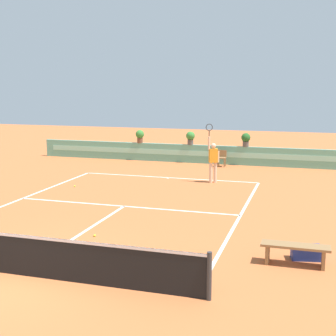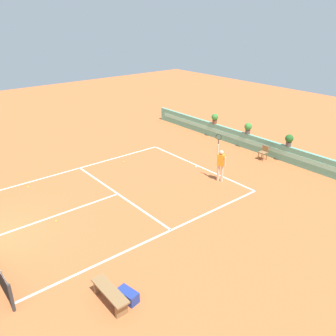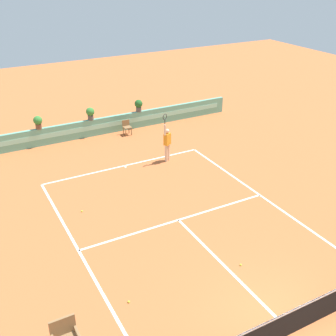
{
  "view_description": "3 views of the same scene",
  "coord_description": "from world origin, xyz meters",
  "px_view_note": "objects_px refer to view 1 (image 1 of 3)",
  "views": [
    {
      "loc": [
        6.19,
        -8.7,
        4.22
      ],
      "look_at": [
        0.87,
        8.9,
        1.0
      ],
      "focal_mm": 50.72,
      "sensor_mm": 36.0,
      "label": 1
    },
    {
      "loc": [
        13.53,
        -1.5,
        8.24
      ],
      "look_at": [
        0.87,
        8.9,
        1.0
      ],
      "focal_mm": 37.81,
      "sensor_mm": 36.0,
      "label": 2
    },
    {
      "loc": [
        -7.04,
        -5.76,
        9.43
      ],
      "look_at": [
        0.87,
        8.9,
        1.0
      ],
      "focal_mm": 45.12,
      "sensor_mm": 36.0,
      "label": 3
    }
  ],
  "objects_px": {
    "potted_plant_left": "(140,135)",
    "potted_plant_centre": "(190,137)",
    "tennis_player": "(213,159)",
    "tennis_ball_by_sideline": "(75,186)",
    "potted_plant_right": "(246,139)",
    "tennis_ball_near_baseline": "(95,236)",
    "bench_courtside": "(295,250)",
    "gear_bag": "(306,252)",
    "ball_kid_chair": "(222,157)"
  },
  "relations": [
    {
      "from": "potted_plant_left",
      "to": "potted_plant_centre",
      "type": "distance_m",
      "value": 2.95
    },
    {
      "from": "tennis_player",
      "to": "potted_plant_centre",
      "type": "bearing_deg",
      "value": 114.51
    },
    {
      "from": "tennis_ball_by_sideline",
      "to": "potted_plant_right",
      "type": "xyz_separation_m",
      "value": [
        6.12,
        7.58,
        1.38
      ]
    },
    {
      "from": "tennis_ball_near_baseline",
      "to": "potted_plant_right",
      "type": "xyz_separation_m",
      "value": [
        2.42,
        13.4,
        1.38
      ]
    },
    {
      "from": "tennis_ball_by_sideline",
      "to": "potted_plant_centre",
      "type": "bearing_deg",
      "value": 67.8
    },
    {
      "from": "potted_plant_right",
      "to": "potted_plant_centre",
      "type": "xyz_separation_m",
      "value": [
        -3.02,
        0.0,
        0.0
      ]
    },
    {
      "from": "tennis_ball_by_sideline",
      "to": "tennis_ball_near_baseline",
      "type": "bearing_deg",
      "value": -57.58
    },
    {
      "from": "tennis_player",
      "to": "potted_plant_right",
      "type": "distance_m",
      "value": 5.07
    },
    {
      "from": "bench_courtside",
      "to": "gear_bag",
      "type": "bearing_deg",
      "value": 62.61
    },
    {
      "from": "bench_courtside",
      "to": "tennis_ball_by_sideline",
      "type": "relative_size",
      "value": 23.53
    },
    {
      "from": "tennis_player",
      "to": "potted_plant_right",
      "type": "height_order",
      "value": "tennis_player"
    },
    {
      "from": "potted_plant_left",
      "to": "potted_plant_centre",
      "type": "relative_size",
      "value": 1.0
    },
    {
      "from": "gear_bag",
      "to": "potted_plant_centre",
      "type": "bearing_deg",
      "value": 115.12
    },
    {
      "from": "tennis_ball_near_baseline",
      "to": "potted_plant_right",
      "type": "distance_m",
      "value": 13.68
    },
    {
      "from": "tennis_ball_by_sideline",
      "to": "ball_kid_chair",
      "type": "bearing_deg",
      "value": 53.95
    },
    {
      "from": "bench_courtside",
      "to": "tennis_player",
      "type": "bearing_deg",
      "value": 112.96
    },
    {
      "from": "tennis_ball_by_sideline",
      "to": "bench_courtside",
      "type": "bearing_deg",
      "value": -34.88
    },
    {
      "from": "tennis_player",
      "to": "potted_plant_left",
      "type": "distance_m",
      "value": 7.24
    },
    {
      "from": "tennis_player",
      "to": "tennis_ball_by_sideline",
      "type": "distance_m",
      "value": 6.05
    },
    {
      "from": "potted_plant_centre",
      "to": "tennis_ball_by_sideline",
      "type": "bearing_deg",
      "value": -112.2
    },
    {
      "from": "potted_plant_left",
      "to": "bench_courtside",
      "type": "bearing_deg",
      "value": -57.14
    },
    {
      "from": "gear_bag",
      "to": "bench_courtside",
      "type": "bearing_deg",
      "value": -117.39
    },
    {
      "from": "tennis_ball_by_sideline",
      "to": "potted_plant_left",
      "type": "distance_m",
      "value": 7.71
    },
    {
      "from": "ball_kid_chair",
      "to": "tennis_ball_by_sideline",
      "type": "distance_m",
      "value": 8.49
    },
    {
      "from": "potted_plant_left",
      "to": "ball_kid_chair",
      "type": "bearing_deg",
      "value": -8.6
    },
    {
      "from": "bench_courtside",
      "to": "potted_plant_centre",
      "type": "relative_size",
      "value": 2.21
    },
    {
      "from": "gear_bag",
      "to": "tennis_ball_by_sideline",
      "type": "relative_size",
      "value": 10.29
    },
    {
      "from": "potted_plant_right",
      "to": "potted_plant_centre",
      "type": "relative_size",
      "value": 1.0
    },
    {
      "from": "potted_plant_right",
      "to": "potted_plant_centre",
      "type": "height_order",
      "value": "same"
    },
    {
      "from": "tennis_player",
      "to": "potted_plant_left",
      "type": "xyz_separation_m",
      "value": [
        -5.23,
        5.0,
        0.36
      ]
    },
    {
      "from": "tennis_ball_near_baseline",
      "to": "potted_plant_left",
      "type": "bearing_deg",
      "value": 104.82
    },
    {
      "from": "gear_bag",
      "to": "potted_plant_centre",
      "type": "relative_size",
      "value": 0.97
    },
    {
      "from": "tennis_ball_by_sideline",
      "to": "potted_plant_left",
      "type": "relative_size",
      "value": 0.09
    },
    {
      "from": "tennis_ball_by_sideline",
      "to": "potted_plant_centre",
      "type": "xyz_separation_m",
      "value": [
        3.1,
        7.58,
        1.38
      ]
    },
    {
      "from": "bench_courtside",
      "to": "gear_bag",
      "type": "relative_size",
      "value": 2.29
    },
    {
      "from": "tennis_player",
      "to": "potted_plant_left",
      "type": "bearing_deg",
      "value": 136.27
    },
    {
      "from": "tennis_player",
      "to": "potted_plant_left",
      "type": "height_order",
      "value": "tennis_player"
    },
    {
      "from": "ball_kid_chair",
      "to": "potted_plant_right",
      "type": "bearing_deg",
      "value": 32.93
    },
    {
      "from": "tennis_ball_near_baseline",
      "to": "tennis_ball_by_sideline",
      "type": "relative_size",
      "value": 1.0
    },
    {
      "from": "ball_kid_chair",
      "to": "tennis_ball_near_baseline",
      "type": "xyz_separation_m",
      "value": [
        -1.29,
        -12.67,
        -0.44
      ]
    },
    {
      "from": "ball_kid_chair",
      "to": "bench_courtside",
      "type": "height_order",
      "value": "ball_kid_chair"
    },
    {
      "from": "ball_kid_chair",
      "to": "tennis_player",
      "type": "bearing_deg",
      "value": -84.8
    },
    {
      "from": "gear_bag",
      "to": "potted_plant_right",
      "type": "relative_size",
      "value": 0.97
    },
    {
      "from": "ball_kid_chair",
      "to": "tennis_ball_near_baseline",
      "type": "height_order",
      "value": "ball_kid_chair"
    },
    {
      "from": "tennis_ball_near_baseline",
      "to": "potted_plant_left",
      "type": "height_order",
      "value": "potted_plant_left"
    },
    {
      "from": "ball_kid_chair",
      "to": "potted_plant_right",
      "type": "distance_m",
      "value": 1.64
    },
    {
      "from": "ball_kid_chair",
      "to": "potted_plant_left",
      "type": "height_order",
      "value": "potted_plant_left"
    },
    {
      "from": "tennis_ball_by_sideline",
      "to": "potted_plant_left",
      "type": "xyz_separation_m",
      "value": [
        0.15,
        7.58,
        1.38
      ]
    },
    {
      "from": "tennis_player",
      "to": "potted_plant_right",
      "type": "xyz_separation_m",
      "value": [
        0.74,
        5.0,
        0.36
      ]
    },
    {
      "from": "tennis_ball_near_baseline",
      "to": "tennis_ball_by_sideline",
      "type": "height_order",
      "value": "same"
    }
  ]
}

